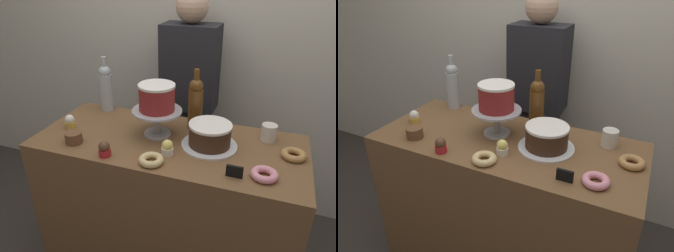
{
  "view_description": "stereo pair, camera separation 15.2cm",
  "coord_description": "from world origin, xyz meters",
  "views": [
    {
      "loc": [
        0.46,
        -1.28,
        1.68
      ],
      "look_at": [
        0.0,
        0.0,
        1.01
      ],
      "focal_mm": 33.19,
      "sensor_mm": 36.0,
      "label": 1
    },
    {
      "loc": [
        0.6,
        -1.22,
        1.68
      ],
      "look_at": [
        0.0,
        0.0,
        1.01
      ],
      "focal_mm": 33.19,
      "sensor_mm": 36.0,
      "label": 2
    }
  ],
  "objects": [
    {
      "name": "back_wall",
      "position": [
        0.0,
        0.87,
        1.3
      ],
      "size": [
        6.0,
        0.05,
        2.6
      ],
      "color": "beige",
      "rests_on": "ground_plane"
    },
    {
      "name": "display_counter",
      "position": [
        0.0,
        0.0,
        0.46
      ],
      "size": [
        1.34,
        0.59,
        0.93
      ],
      "color": "brown",
      "rests_on": "ground_plane"
    },
    {
      "name": "cake_stand_pedestal",
      "position": [
        -0.07,
        0.04,
        1.02
      ],
      "size": [
        0.25,
        0.25,
        0.14
      ],
      "color": "#B2B2B7",
      "rests_on": "display_counter"
    },
    {
      "name": "white_layer_cake",
      "position": [
        -0.07,
        0.04,
        1.13
      ],
      "size": [
        0.18,
        0.18,
        0.13
      ],
      "color": "maroon",
      "rests_on": "cake_stand_pedestal"
    },
    {
      "name": "silver_serving_platter",
      "position": [
        0.21,
        0.01,
        0.93
      ],
      "size": [
        0.27,
        0.27,
        0.01
      ],
      "color": "white",
      "rests_on": "display_counter"
    },
    {
      "name": "chocolate_round_cake",
      "position": [
        0.21,
        0.01,
        0.99
      ],
      "size": [
        0.21,
        0.21,
        0.11
      ],
      "color": "#3D2619",
      "rests_on": "silver_serving_platter"
    },
    {
      "name": "wine_bottle_clear",
      "position": [
        -0.48,
        0.24,
        1.07
      ],
      "size": [
        0.08,
        0.08,
        0.33
      ],
      "color": "#B2BCC1",
      "rests_on": "display_counter"
    },
    {
      "name": "wine_bottle_amber",
      "position": [
        0.09,
        0.18,
        1.07
      ],
      "size": [
        0.08,
        0.08,
        0.33
      ],
      "color": "#5B3814",
      "rests_on": "display_counter"
    },
    {
      "name": "cupcake_chocolate",
      "position": [
        -0.22,
        -0.23,
        0.96
      ],
      "size": [
        0.06,
        0.06,
        0.07
      ],
      "color": "red",
      "rests_on": "display_counter"
    },
    {
      "name": "cupcake_vanilla",
      "position": [
        -0.55,
        -0.05,
        0.96
      ],
      "size": [
        0.06,
        0.06,
        0.07
      ],
      "color": "gold",
      "rests_on": "display_counter"
    },
    {
      "name": "cupcake_lemon",
      "position": [
        0.04,
        -0.13,
        0.96
      ],
      "size": [
        0.06,
        0.06,
        0.07
      ],
      "color": "white",
      "rests_on": "display_counter"
    },
    {
      "name": "donut_maple",
      "position": [
        0.59,
        0.04,
        0.94
      ],
      "size": [
        0.11,
        0.11,
        0.03
      ],
      "color": "#B27F47",
      "rests_on": "display_counter"
    },
    {
      "name": "donut_pink",
      "position": [
        0.48,
        -0.16,
        0.94
      ],
      "size": [
        0.11,
        0.11,
        0.03
      ],
      "color": "pink",
      "rests_on": "display_counter"
    },
    {
      "name": "donut_glazed",
      "position": [
        0.0,
        -0.22,
        0.94
      ],
      "size": [
        0.11,
        0.11,
        0.03
      ],
      "color": "#E0C17F",
      "rests_on": "display_counter"
    },
    {
      "name": "cookie_stack",
      "position": [
        -0.43,
        -0.18,
        0.95
      ],
      "size": [
        0.08,
        0.08,
        0.05
      ],
      "color": "brown",
      "rests_on": "display_counter"
    },
    {
      "name": "price_sign_chalkboard",
      "position": [
        0.36,
        -0.2,
        0.95
      ],
      "size": [
        0.07,
        0.01,
        0.05
      ],
      "color": "black",
      "rests_on": "display_counter"
    },
    {
      "name": "coffee_cup_ceramic",
      "position": [
        0.47,
        0.17,
        0.97
      ],
      "size": [
        0.08,
        0.08,
        0.09
      ],
      "color": "silver",
      "rests_on": "display_counter"
    },
    {
      "name": "barista_figure",
      "position": [
        -0.07,
        0.63,
        0.84
      ],
      "size": [
        0.36,
        0.22,
        1.6
      ],
      "color": "black",
      "rests_on": "ground_plane"
    }
  ]
}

